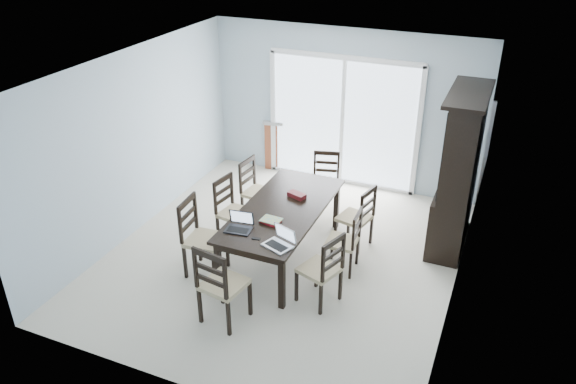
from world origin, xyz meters
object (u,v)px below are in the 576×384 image
object	(u,v)px
dining_table	(283,213)
chair_end_far	(326,175)
chair_left_near	(197,229)
chair_right_far	(361,212)
chair_end_near	(218,278)
game_box	(297,195)
china_hutch	(459,174)
laptop_dark	(238,227)
cell_phone	(256,239)
chair_right_mid	(349,235)
chair_left_mid	(230,203)
chair_left_far	(254,183)
chair_right_near	(326,263)
laptop_silver	(277,243)
hot_tub	(317,133)

from	to	relation	value
dining_table	chair_end_far	world-z (taller)	chair_end_far
chair_left_near	dining_table	bearing A→B (deg)	125.90
chair_right_far	chair_end_near	size ratio (longest dim) A/B	0.89
game_box	chair_right_far	bearing A→B (deg)	18.03
chair_end_near	game_box	size ratio (longest dim) A/B	4.89
game_box	china_hutch	bearing A→B (deg)	24.69
laptop_dark	cell_phone	distance (m)	0.30
cell_phone	game_box	size ratio (longest dim) A/B	0.41
chair_right_mid	laptop_dark	size ratio (longest dim) A/B	3.02
cell_phone	chair_left_mid	bearing A→B (deg)	126.86
laptop_dark	cell_phone	size ratio (longest dim) A/B	3.38
chair_left_far	chair_right_mid	distance (m)	1.88
chair_right_near	cell_phone	size ratio (longest dim) A/B	11.05
chair_right_far	laptop_silver	distance (m)	1.61
chair_end_near	china_hutch	bearing A→B (deg)	61.45
dining_table	game_box	world-z (taller)	game_box
chair_end_far	laptop_silver	distance (m)	2.38
chair_left_near	laptop_dark	world-z (taller)	chair_left_near
cell_phone	chair_left_far	bearing A→B (deg)	111.14
chair_right_near	game_box	xyz separation A→B (m)	(-0.80, 1.08, 0.20)
chair_right_near	chair_end_near	distance (m)	1.26
chair_right_far	laptop_dark	xyz separation A→B (m)	(-1.16, -1.34, 0.23)
dining_table	chair_end_far	size ratio (longest dim) A/B	2.06
chair_left_near	chair_end_near	distance (m)	1.11
chair_right_mid	chair_right_far	distance (m)	0.58
hot_tub	cell_phone	bearing A→B (deg)	-79.77
china_hutch	chair_right_mid	distance (m)	1.74
cell_phone	laptop_silver	bearing A→B (deg)	-15.90
cell_phone	game_box	bearing A→B (deg)	81.53
dining_table	laptop_silver	world-z (taller)	laptop_silver
chair_end_near	dining_table	bearing A→B (deg)	94.67
china_hutch	chair_end_near	xyz separation A→B (m)	(-2.14, -2.79, -0.44)
chair_end_near	chair_right_near	bearing A→B (deg)	48.46
chair_left_near	laptop_silver	size ratio (longest dim) A/B	3.08
laptop_silver	chair_right_mid	bearing A→B (deg)	76.85
chair_left_far	cell_phone	xyz separation A→B (m)	(0.82, -1.60, 0.18)
chair_right_far	china_hutch	bearing A→B (deg)	-47.89
hot_tub	laptop_dark	bearing A→B (deg)	-83.45
dining_table	chair_left_far	bearing A→B (deg)	135.78
chair_end_near	laptop_dark	distance (m)	0.85
chair_left_near	chair_left_mid	distance (m)	0.83
chair_right_far	dining_table	bearing A→B (deg)	137.79
laptop_silver	chair_right_near	bearing A→B (deg)	33.68
chair_left_mid	chair_end_far	size ratio (longest dim) A/B	1.04
hot_tub	laptop_silver	bearing A→B (deg)	-76.01
chair_left_far	chair_end_far	bearing A→B (deg)	135.36
chair_end_far	chair_left_far	bearing A→B (deg)	23.25
chair_end_far	chair_right_mid	bearing A→B (deg)	104.44
chair_left_mid	chair_right_far	bearing A→B (deg)	115.52
dining_table	china_hutch	xyz separation A→B (m)	(2.02, 1.25, 0.40)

